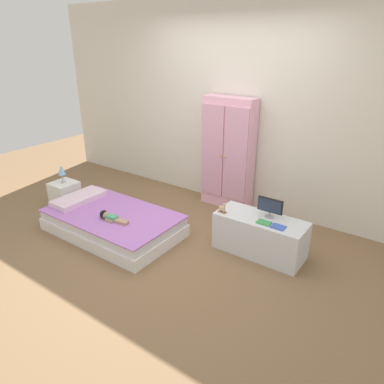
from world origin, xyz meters
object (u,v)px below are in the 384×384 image
(tv_stand, at_px, (260,235))
(rocking_horse_toy, at_px, (223,208))
(doll, at_px, (109,217))
(tv_monitor, at_px, (270,206))
(wardrobe, at_px, (228,154))
(table_lamp, at_px, (62,171))
(bed, at_px, (113,223))
(book_blue, at_px, (278,227))
(nightstand, at_px, (65,195))
(book_green, at_px, (264,223))

(tv_stand, height_order, rocking_horse_toy, rocking_horse_toy)
(doll, bearing_deg, tv_monitor, 27.23)
(wardrobe, bearing_deg, rocking_horse_toy, -62.23)
(table_lamp, xyz_separation_m, tv_stand, (2.70, 0.50, -0.33))
(bed, bearing_deg, book_blue, 15.57)
(nightstand, relative_size, book_blue, 2.68)
(nightstand, distance_m, book_green, 2.82)
(rocking_horse_toy, relative_size, book_green, 0.78)
(nightstand, relative_size, book_green, 2.55)
(table_lamp, bearing_deg, book_green, 8.40)
(book_green, distance_m, book_blue, 0.16)
(tv_monitor, bearing_deg, tv_stand, -129.83)
(rocking_horse_toy, bearing_deg, tv_stand, 17.60)
(doll, xyz_separation_m, tv_stand, (1.54, 0.75, -0.09))
(book_blue, bearing_deg, tv_monitor, 137.12)
(doll, height_order, tv_stand, tv_stand)
(bed, height_order, book_green, book_green)
(doll, distance_m, nightstand, 1.20)
(bed, distance_m, tv_monitor, 1.88)
(wardrobe, height_order, book_blue, wardrobe)
(table_lamp, bearing_deg, doll, -12.17)
(doll, distance_m, table_lamp, 1.22)
(book_green, relative_size, book_blue, 1.05)
(wardrobe, relative_size, rocking_horse_toy, 13.20)
(nightstand, relative_size, table_lamp, 1.51)
(wardrobe, bearing_deg, tv_monitor, -39.13)
(tv_monitor, height_order, book_blue, tv_monitor)
(doll, bearing_deg, book_blue, 20.47)
(book_green, bearing_deg, bed, -163.07)
(wardrobe, bearing_deg, doll, -110.70)
(doll, distance_m, tv_monitor, 1.81)
(doll, height_order, tv_monitor, tv_monitor)
(bed, relative_size, tv_monitor, 5.82)
(tv_monitor, relative_size, rocking_horse_toy, 2.42)
(rocking_horse_toy, distance_m, book_green, 0.48)
(table_lamp, height_order, book_green, table_lamp)
(book_green, bearing_deg, rocking_horse_toy, -175.71)
(tv_monitor, xyz_separation_m, book_green, (0.02, -0.16, -0.12))
(tv_stand, xyz_separation_m, rocking_horse_toy, (-0.40, -0.13, 0.27))
(bed, relative_size, table_lamp, 6.47)
(bed, relative_size, wardrobe, 1.07)
(nightstand, height_order, book_green, book_green)
(tv_stand, distance_m, rocking_horse_toy, 0.50)
(bed, bearing_deg, doll, -54.44)
(tv_monitor, bearing_deg, nightstand, -168.32)
(tv_stand, distance_m, book_blue, 0.33)
(bed, xyz_separation_m, nightstand, (-1.06, 0.11, 0.06))
(wardrobe, height_order, tv_stand, wardrobe)
(nightstand, bearing_deg, wardrobe, 37.67)
(bed, bearing_deg, rocking_horse_toy, 21.41)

